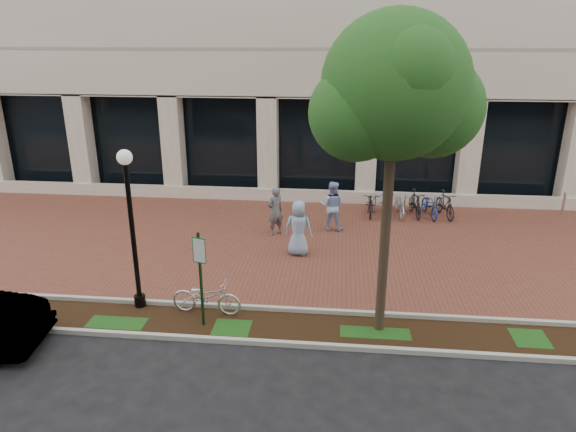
# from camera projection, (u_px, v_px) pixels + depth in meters

# --- Properties ---
(ground) EXTENTS (120.00, 120.00, 0.00)m
(ground) POSITION_uv_depth(u_px,v_px,m) (308.00, 243.00, 16.94)
(ground) COLOR black
(ground) RESTS_ON ground
(brick_plaza) EXTENTS (40.00, 9.00, 0.01)m
(brick_plaza) POSITION_uv_depth(u_px,v_px,m) (308.00, 243.00, 16.94)
(brick_plaza) COLOR brown
(brick_plaza) RESTS_ON ground
(planting_strip) EXTENTS (40.00, 1.50, 0.01)m
(planting_strip) POSITION_uv_depth(u_px,v_px,m) (294.00, 328.00, 12.01)
(planting_strip) COLOR black
(planting_strip) RESTS_ON ground
(curb_plaza_side) EXTENTS (40.00, 0.12, 0.12)m
(curb_plaza_side) POSITION_uv_depth(u_px,v_px,m) (297.00, 310.00, 12.70)
(curb_plaza_side) COLOR #B8B9AF
(curb_plaza_side) RESTS_ON ground
(curb_street_side) EXTENTS (40.00, 0.12, 0.12)m
(curb_street_side) POSITION_uv_depth(u_px,v_px,m) (291.00, 344.00, 11.29)
(curb_street_side) COLOR #B8B9AF
(curb_street_side) RESTS_ON ground
(parking_sign) EXTENTS (0.34, 0.07, 2.36)m
(parking_sign) POSITION_uv_depth(u_px,v_px,m) (200.00, 268.00, 11.64)
(parking_sign) COLOR #133415
(parking_sign) RESTS_ON ground
(lamppost) EXTENTS (0.36, 0.36, 4.03)m
(lamppost) POSITION_uv_depth(u_px,v_px,m) (131.00, 221.00, 12.25)
(lamppost) COLOR black
(lamppost) RESTS_ON ground
(street_tree) EXTENTS (3.57, 2.98, 7.03)m
(street_tree) POSITION_uv_depth(u_px,v_px,m) (397.00, 96.00, 10.25)
(street_tree) COLOR #423425
(street_tree) RESTS_ON ground
(locked_bicycle) EXTENTS (1.77, 0.72, 0.91)m
(locked_bicycle) POSITION_uv_depth(u_px,v_px,m) (206.00, 297.00, 12.53)
(locked_bicycle) COLOR silver
(locked_bicycle) RESTS_ON ground
(pedestrian_left) EXTENTS (0.74, 0.70, 1.69)m
(pedestrian_left) POSITION_uv_depth(u_px,v_px,m) (275.00, 211.00, 17.41)
(pedestrian_left) COLOR #5D5D62
(pedestrian_left) RESTS_ON ground
(pedestrian_mid) EXTENTS (0.94, 0.79, 1.75)m
(pedestrian_mid) POSITION_uv_depth(u_px,v_px,m) (332.00, 206.00, 17.85)
(pedestrian_mid) COLOR #96B0E0
(pedestrian_mid) RESTS_ON ground
(pedestrian_right) EXTENTS (0.91, 0.65, 1.74)m
(pedestrian_right) POSITION_uv_depth(u_px,v_px,m) (299.00, 228.00, 15.80)
(pedestrian_right) COLOR #8BADD0
(pedestrian_right) RESTS_ON ground
(bollard) EXTENTS (0.12, 0.12, 0.95)m
(bollard) POSITION_uv_depth(u_px,v_px,m) (564.00, 203.00, 19.49)
(bollard) COLOR silver
(bollard) RESTS_ON ground
(bike_rack_cluster) EXTENTS (3.49, 1.78, 0.99)m
(bike_rack_cluster) POSITION_uv_depth(u_px,v_px,m) (407.00, 204.00, 19.37)
(bike_rack_cluster) COLOR black
(bike_rack_cluster) RESTS_ON ground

